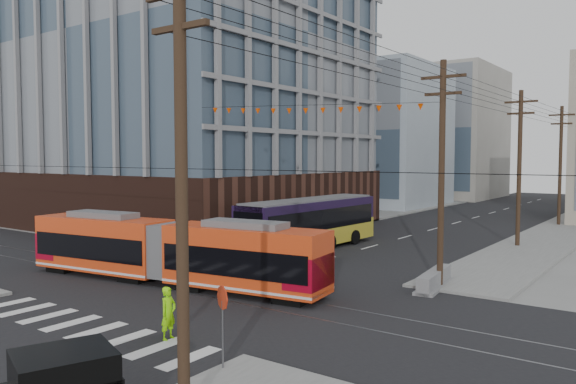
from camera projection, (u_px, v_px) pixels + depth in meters
ground at (147, 310)px, 23.46m from camera, size 160.00×160.00×0.00m
office_building at (181, 75)px, 54.02m from camera, size 30.00×25.00×28.60m
bg_bldg_nw_near at (368, 137)px, 74.91m from camera, size 18.00×16.00×18.00m
bg_bldg_nw_far at (444, 134)px, 89.29m from camera, size 16.00×18.00×20.00m
utility_pole_near at (182, 194)px, 13.29m from camera, size 0.30×0.30×11.00m
streetcar at (169, 251)px, 28.17m from camera, size 17.23×4.65×3.29m
city_bus at (310, 223)px, 38.69m from camera, size 3.32×12.79×3.59m
parked_car_silver at (222, 243)px, 36.00m from camera, size 2.60×5.27×1.66m
parked_car_white at (282, 235)px, 40.78m from camera, size 3.17×5.24×1.42m
parked_car_grey at (325, 227)px, 45.07m from camera, size 3.85×5.66×1.44m
pedestrian at (168, 313)px, 19.56m from camera, size 0.52×0.73×1.86m
stop_sign at (223, 332)px, 16.52m from camera, size 0.99×0.99×2.45m
jersey_barrier at (434, 279)px, 27.33m from camera, size 1.42×4.27×0.84m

